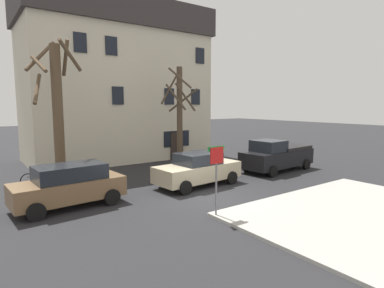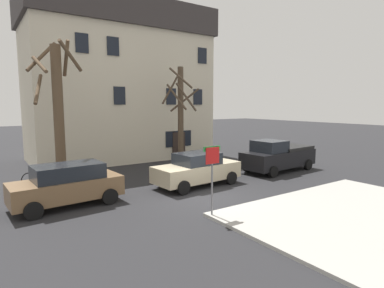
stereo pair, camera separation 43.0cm
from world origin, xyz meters
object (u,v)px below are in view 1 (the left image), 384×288
object	(u,v)px
tree_bare_mid	(179,114)
bicycle_leaning	(37,178)
car_beige_sedan	(198,169)
street_sign_pole	(216,168)
building_main	(118,82)
pickup_truck_black	(277,156)
car_brown_wagon	(69,185)
tree_bare_near	(57,108)

from	to	relation	value
tree_bare_mid	bicycle_leaning	world-z (taller)	tree_bare_mid
car_beige_sedan	street_sign_pole	distance (m)	4.90
building_main	street_sign_pole	size ratio (longest dim) A/B	5.11
tree_bare_mid	building_main	bearing A→B (deg)	104.23
building_main	pickup_truck_black	world-z (taller)	building_main
tree_bare_mid	car_beige_sedan	bearing A→B (deg)	-111.82
car_beige_sedan	street_sign_pole	world-z (taller)	street_sign_pole
car_brown_wagon	tree_bare_mid	bearing A→B (deg)	26.80
building_main	tree_bare_mid	size ratio (longest dim) A/B	2.07
car_brown_wagon	bicycle_leaning	xyz separation A→B (m)	(-0.43, 4.70, -0.55)
building_main	car_brown_wagon	size ratio (longest dim) A/B	3.09
car_brown_wagon	pickup_truck_black	size ratio (longest dim) A/B	0.83
pickup_truck_black	street_sign_pole	bearing A→B (deg)	-153.40
building_main	pickup_truck_black	size ratio (longest dim) A/B	2.57
tree_bare_mid	pickup_truck_black	xyz separation A→B (m)	(4.59, -4.29, -2.63)
building_main	street_sign_pole	bearing A→B (deg)	-99.38
tree_bare_near	street_sign_pole	size ratio (longest dim) A/B	2.80
car_brown_wagon	bicycle_leaning	size ratio (longest dim) A/B	2.64
tree_bare_mid	bicycle_leaning	size ratio (longest dim) A/B	3.95
tree_bare_near	car_beige_sedan	xyz separation A→B (m)	(5.80, -4.33, -3.14)
tree_bare_near	pickup_truck_black	size ratio (longest dim) A/B	1.41
car_brown_wagon	pickup_truck_black	xyz separation A→B (m)	(12.73, -0.18, 0.06)
car_brown_wagon	pickup_truck_black	distance (m)	12.73
building_main	car_brown_wagon	xyz separation A→B (m)	(-6.55, -10.39, -5.02)
car_brown_wagon	car_beige_sedan	distance (m)	6.39
car_brown_wagon	street_sign_pole	bearing A→B (deg)	-47.73
tree_bare_mid	street_sign_pole	size ratio (longest dim) A/B	2.47
street_sign_pole	car_beige_sedan	bearing A→B (deg)	61.51
car_brown_wagon	bicycle_leaning	distance (m)	4.75
bicycle_leaning	street_sign_pole	bearing A→B (deg)	-63.82
tree_bare_near	tree_bare_mid	world-z (taller)	tree_bare_near
pickup_truck_black	street_sign_pole	world-z (taller)	street_sign_pole
pickup_truck_black	bicycle_leaning	bearing A→B (deg)	159.66
building_main	car_beige_sedan	size ratio (longest dim) A/B	2.88
tree_bare_near	car_beige_sedan	distance (m)	7.89
pickup_truck_black	car_brown_wagon	bearing A→B (deg)	179.19
street_sign_pole	bicycle_leaning	world-z (taller)	street_sign_pole
car_brown_wagon	car_beige_sedan	size ratio (longest dim) A/B	0.93
bicycle_leaning	pickup_truck_black	bearing A→B (deg)	-20.34
building_main	pickup_truck_black	bearing A→B (deg)	-59.69
building_main	street_sign_pole	distance (m)	15.62
tree_bare_near	car_brown_wagon	xyz separation A→B (m)	(-0.58, -4.04, -3.09)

